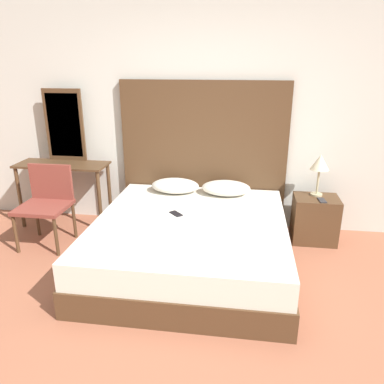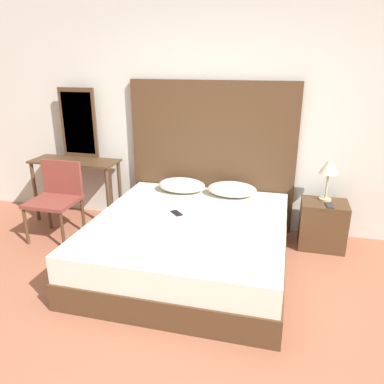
{
  "view_description": "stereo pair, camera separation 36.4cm",
  "coord_description": "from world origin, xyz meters",
  "views": [
    {
      "loc": [
        0.45,
        -2.1,
        1.96
      ],
      "look_at": [
        -0.04,
        1.29,
        0.75
      ],
      "focal_mm": 35.0,
      "sensor_mm": 36.0,
      "label": 1
    },
    {
      "loc": [
        0.81,
        -2.03,
        1.96
      ],
      "look_at": [
        -0.04,
        1.29,
        0.75
      ],
      "focal_mm": 35.0,
      "sensor_mm": 36.0,
      "label": 2
    }
  ],
  "objects": [
    {
      "name": "phone_on_nightstand",
      "position": [
        1.3,
        1.84,
        0.53
      ],
      "size": [
        0.08,
        0.16,
        0.01
      ],
      "color": "#232328",
      "rests_on": "nightstand"
    },
    {
      "name": "table_lamp",
      "position": [
        1.27,
        2.01,
        0.88
      ],
      "size": [
        0.2,
        0.2,
        0.47
      ],
      "color": "tan",
      "rests_on": "nightstand"
    },
    {
      "name": "wall_back",
      "position": [
        0.0,
        2.3,
        1.35
      ],
      "size": [
        10.0,
        0.06,
        2.7
      ],
      "color": "silver",
      "rests_on": "ground_plane"
    },
    {
      "name": "phone_on_bed",
      "position": [
        -0.21,
        1.3,
        0.5
      ],
      "size": [
        0.15,
        0.16,
        0.01
      ],
      "color": "black",
      "rests_on": "bed"
    },
    {
      "name": "ground_plane",
      "position": [
        0.0,
        0.0,
        0.0
      ],
      "size": [
        16.0,
        16.0,
        0.0
      ],
      "primitive_type": "plane",
      "color": "#9E5B42"
    },
    {
      "name": "pillow_left",
      "position": [
        -0.34,
        1.96,
        0.57
      ],
      "size": [
        0.55,
        0.37,
        0.16
      ],
      "color": "silver",
      "rests_on": "bed"
    },
    {
      "name": "vanity_desk",
      "position": [
        -1.72,
        1.97,
        0.64
      ],
      "size": [
        1.09,
        0.41,
        0.79
      ],
      "color": "#4C331E",
      "rests_on": "ground_plane"
    },
    {
      "name": "nightstand",
      "position": [
        1.27,
        1.94,
        0.26
      ],
      "size": [
        0.48,
        0.38,
        0.52
      ],
      "color": "#4C331E",
      "rests_on": "ground_plane"
    },
    {
      "name": "chair",
      "position": [
        -1.69,
        1.48,
        0.51
      ],
      "size": [
        0.52,
        0.49,
        0.87
      ],
      "color": "brown",
      "rests_on": "ground_plane"
    },
    {
      "name": "vanity_mirror",
      "position": [
        -1.72,
        2.14,
        1.22
      ],
      "size": [
        0.48,
        0.03,
        0.86
      ],
      "color": "#4C331E",
      "rests_on": "vanity_desk"
    },
    {
      "name": "pillow_right",
      "position": [
        0.25,
        1.96,
        0.57
      ],
      "size": [
        0.55,
        0.37,
        0.16
      ],
      "color": "silver",
      "rests_on": "bed"
    },
    {
      "name": "bed",
      "position": [
        -0.04,
        1.19,
        0.25
      ],
      "size": [
        1.87,
        2.02,
        0.5
      ],
      "color": "#4C331E",
      "rests_on": "ground_plane"
    },
    {
      "name": "headboard",
      "position": [
        -0.04,
        2.22,
        0.88
      ],
      "size": [
        1.96,
        0.05,
        1.75
      ],
      "color": "#4C331E",
      "rests_on": "ground_plane"
    }
  ]
}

